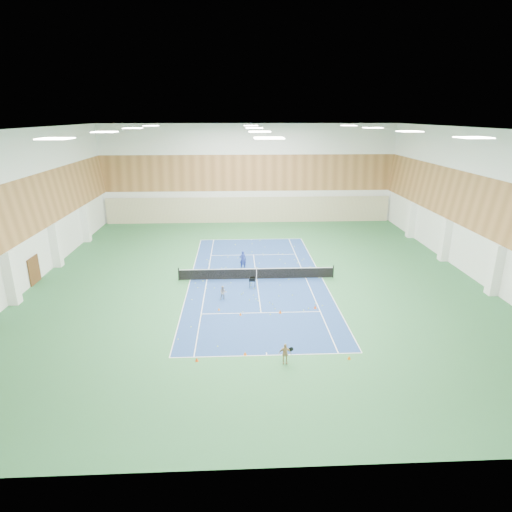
{
  "coord_description": "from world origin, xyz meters",
  "views": [
    {
      "loc": [
        -1.61,
        -33.05,
        12.99
      ],
      "look_at": [
        -0.04,
        0.04,
        2.0
      ],
      "focal_mm": 30.0,
      "sensor_mm": 36.0,
      "label": 1
    }
  ],
  "objects_px": {
    "coach": "(243,260)",
    "ball_cart": "(252,282)",
    "child_apron": "(285,353)",
    "tennis_net": "(257,273)",
    "child_court": "(223,293)"
  },
  "relations": [
    {
      "from": "coach",
      "to": "child_court",
      "type": "bearing_deg",
      "value": 75.97
    },
    {
      "from": "child_court",
      "to": "tennis_net",
      "type": "bearing_deg",
      "value": 50.33
    },
    {
      "from": "tennis_net",
      "to": "child_court",
      "type": "relative_size",
      "value": 12.02
    },
    {
      "from": "child_court",
      "to": "ball_cart",
      "type": "distance_m",
      "value": 3.12
    },
    {
      "from": "tennis_net",
      "to": "child_apron",
      "type": "height_order",
      "value": "child_apron"
    },
    {
      "from": "child_apron",
      "to": "ball_cart",
      "type": "distance_m",
      "value": 10.97
    },
    {
      "from": "coach",
      "to": "ball_cart",
      "type": "relative_size",
      "value": 1.89
    },
    {
      "from": "tennis_net",
      "to": "child_apron",
      "type": "relative_size",
      "value": 10.74
    },
    {
      "from": "tennis_net",
      "to": "child_court",
      "type": "xyz_separation_m",
      "value": [
        -2.66,
        -4.0,
        -0.02
      ]
    },
    {
      "from": "tennis_net",
      "to": "ball_cart",
      "type": "relative_size",
      "value": 14.94
    },
    {
      "from": "child_apron",
      "to": "ball_cart",
      "type": "bearing_deg",
      "value": 96.52
    },
    {
      "from": "child_apron",
      "to": "coach",
      "type": "bearing_deg",
      "value": 96.89
    },
    {
      "from": "tennis_net",
      "to": "child_apron",
      "type": "xyz_separation_m",
      "value": [
        0.93,
        -12.7,
        0.05
      ]
    },
    {
      "from": "child_apron",
      "to": "ball_cart",
      "type": "relative_size",
      "value": 1.39
    },
    {
      "from": "coach",
      "to": "child_apron",
      "type": "relative_size",
      "value": 1.36
    }
  ]
}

